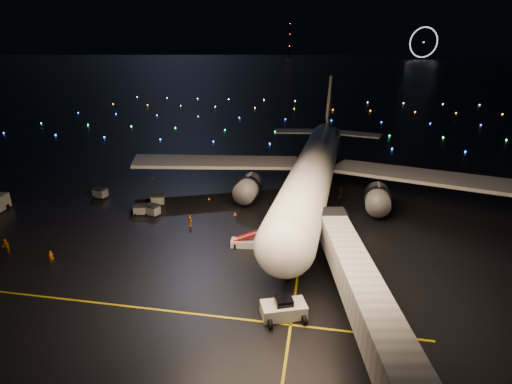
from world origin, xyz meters
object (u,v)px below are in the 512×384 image
baggage_cart_0 (158,200)px  baggage_cart_2 (140,209)px  crew_b (6,246)px  pushback_tug (284,307)px  crew_a (51,257)px  airliner (317,144)px  belt_loader (246,236)px  baggage_cart_1 (152,210)px  crew_c (190,220)px  baggage_cart_3 (100,193)px

baggage_cart_0 → baggage_cart_2: size_ratio=1.10×
crew_b → baggage_cart_2: crew_b is taller
pushback_tug → baggage_cart_2: bearing=119.6°
crew_a → baggage_cart_0: size_ratio=0.76×
airliner → belt_loader: bearing=-107.3°
pushback_tug → crew_b: 36.78m
baggage_cart_0 → airliner: bearing=2.3°
baggage_cart_0 → baggage_cart_1: (0.93, -4.25, -0.02)m
airliner → crew_b: bearing=-139.6°
airliner → belt_loader: (-8.11, -20.91, -7.75)m
baggage_cart_1 → baggage_cart_2: size_ratio=1.08×
pushback_tug → crew_c: pushback_tug is taller
baggage_cart_2 → baggage_cart_3: (-10.00, 5.56, 0.12)m
airliner → baggage_cart_1: bearing=-147.4°
belt_loader → baggage_cart_2: bearing=153.2°
airliner → crew_a: bearing=-132.5°
pushback_tug → baggage_cart_2: size_ratio=2.26×
airliner → pushback_tug: (-1.72, -34.53, -8.16)m
belt_loader → crew_a: size_ratio=3.72×
airliner → crew_c: size_ratio=37.33×
belt_loader → baggage_cart_1: 18.05m
baggage_cart_0 → baggage_cart_2: (-1.10, -4.29, -0.08)m
airliner → crew_b: (-37.91, -27.98, -8.24)m
baggage_cart_0 → baggage_cart_2: 4.43m
belt_loader → baggage_cart_2: (-18.44, 7.44, -0.63)m
airliner → crew_a: airliner is taller
baggage_cart_0 → baggage_cart_1: 4.35m
belt_loader → baggage_cart_3: (-28.44, 13.00, -0.51)m
belt_loader → baggage_cart_2: 19.90m
crew_b → baggage_cart_3: bearing=99.2°
airliner → crew_b: size_ratio=33.90×
baggage_cart_0 → baggage_cart_3: bearing=156.0°
crew_b → baggage_cart_1: size_ratio=0.92×
crew_a → baggage_cart_3: (-5.85, 21.29, 0.14)m
airliner → pushback_tug: airliner is taller
belt_loader → crew_a: 24.07m
crew_b → baggage_cart_0: (12.45, 18.81, -0.06)m
belt_loader → crew_b: 30.63m
airliner → baggage_cart_2: (-26.55, -13.47, -8.38)m
crew_c → baggage_cart_2: 9.44m
crew_c → baggage_cart_3: bearing=-163.4°
crew_a → crew_b: size_ratio=0.84×
pushback_tug → baggage_cart_2: pushback_tug is taller
belt_loader → baggage_cart_0: (-17.34, 11.73, -0.55)m
baggage_cart_0 → baggage_cart_3: baggage_cart_3 is taller
pushback_tug → belt_loader: 15.05m
airliner → baggage_cart_1: airliner is taller
crew_a → baggage_cart_1: 16.94m
belt_loader → baggage_cart_2: belt_loader is taller
airliner → crew_b: airliner is taller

